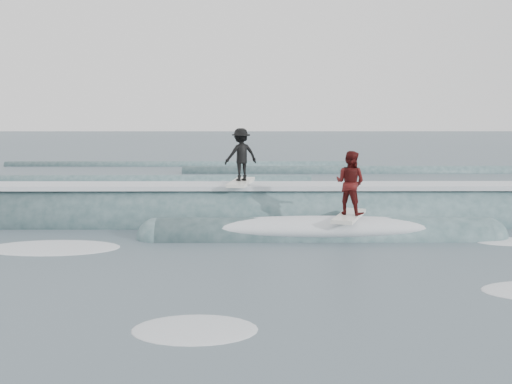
{
  "coord_description": "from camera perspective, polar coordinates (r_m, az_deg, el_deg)",
  "views": [
    {
      "loc": [
        -0.07,
        -13.4,
        3.47
      ],
      "look_at": [
        0.0,
        3.01,
        1.1
      ],
      "focal_mm": 40.0,
      "sensor_mm": 36.0,
      "label": 1
    }
  ],
  "objects": [
    {
      "name": "far_swells",
      "position": [
        31.25,
        -1.61,
        1.84
      ],
      "size": [
        37.28,
        8.65,
        0.8
      ],
      "color": "#325055",
      "rests_on": "ground"
    },
    {
      "name": "ground",
      "position": [
        13.84,
        0.05,
        -6.3
      ],
      "size": [
        160.0,
        160.0,
        0.0
      ],
      "primitive_type": "plane",
      "color": "#425661",
      "rests_on": "ground"
    },
    {
      "name": "surfer_black",
      "position": [
        17.47,
        -1.51,
        3.49
      ],
      "size": [
        1.19,
        2.06,
        1.71
      ],
      "color": "white",
      "rests_on": "ground"
    },
    {
      "name": "surfer_red",
      "position": [
        15.57,
        9.38,
        0.57
      ],
      "size": [
        1.23,
        2.06,
        1.82
      ],
      "color": "white",
      "rests_on": "ground"
    },
    {
      "name": "breaking_wave",
      "position": [
        17.43,
        0.85,
        -3.13
      ],
      "size": [
        23.1,
        3.92,
        2.28
      ],
      "color": "#325055",
      "rests_on": "ground"
    },
    {
      "name": "whitewater",
      "position": [
        12.98,
        -2.44,
        -7.3
      ],
      "size": [
        16.37,
        7.49,
        0.1
      ],
      "color": "white",
      "rests_on": "ground"
    }
  ]
}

